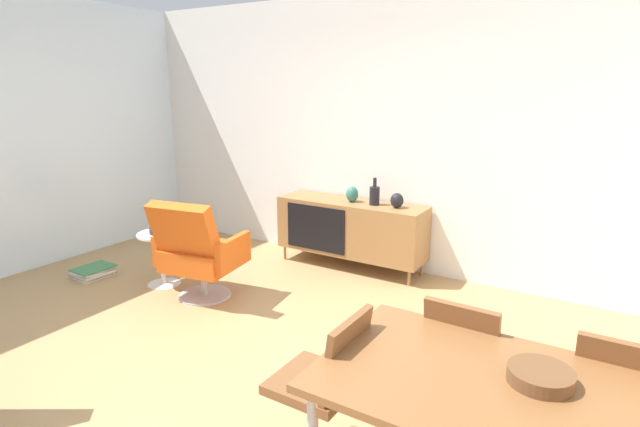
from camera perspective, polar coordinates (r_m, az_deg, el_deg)
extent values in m
plane|color=tan|center=(3.64, -10.60, -17.54)|extent=(8.32, 8.32, 0.00)
cube|color=white|center=(5.32, 7.99, 8.74)|extent=(6.80, 0.12, 2.80)
cube|color=olive|center=(5.36, 3.48, -1.58)|extent=(1.60, 0.44, 0.56)
cube|color=black|center=(5.32, -0.52, -1.68)|extent=(0.70, 0.01, 0.48)
cylinder|color=olive|center=(5.70, -3.97, -4.38)|extent=(0.03, 0.03, 0.16)
cylinder|color=olive|center=(5.03, 9.98, -7.18)|extent=(0.03, 0.03, 0.16)
cylinder|color=olive|center=(5.97, -2.06, -3.49)|extent=(0.03, 0.03, 0.16)
cylinder|color=olive|center=(5.33, 11.36, -6.00)|extent=(0.03, 0.03, 0.16)
ellipsoid|color=black|center=(5.06, 8.66, 1.46)|extent=(0.13, 0.13, 0.15)
ellipsoid|color=#337266|center=(5.27, 3.63, 2.19)|extent=(0.13, 0.13, 0.16)
cylinder|color=black|center=(5.15, 6.15, 1.99)|extent=(0.10, 0.10, 0.18)
cylinder|color=black|center=(5.12, 6.20, 3.51)|extent=(0.04, 0.04, 0.09)
cube|color=brown|center=(2.26, 21.36, -18.41)|extent=(1.60, 0.90, 0.04)
cylinder|color=#B7B7BC|center=(2.94, 7.68, -17.73)|extent=(0.04, 0.04, 0.70)
cylinder|color=brown|center=(2.32, 23.57, -16.44)|extent=(0.26, 0.26, 0.06)
cube|color=brown|center=(2.98, 16.39, -15.59)|extent=(0.41, 0.41, 0.05)
cube|color=brown|center=(2.73, 15.55, -13.36)|extent=(0.38, 0.10, 0.38)
cylinder|color=#B7B7BC|center=(3.10, 16.07, -19.40)|extent=(0.04, 0.04, 0.42)
cube|color=brown|center=(2.92, 30.38, -17.81)|extent=(0.40, 0.40, 0.05)
cube|color=brown|center=(2.66, 30.84, -15.77)|extent=(0.38, 0.09, 0.38)
cube|color=brown|center=(2.69, -0.59, -18.50)|extent=(0.40, 0.40, 0.05)
cube|color=brown|center=(2.50, 3.01, -15.53)|extent=(0.09, 0.38, 0.38)
cylinder|color=#B7B7BC|center=(2.83, -0.58, -22.55)|extent=(0.04, 0.04, 0.42)
cube|color=#D85919|center=(4.75, -13.06, -4.78)|extent=(0.68, 0.65, 0.20)
cube|color=#D85919|center=(4.48, -15.05, -1.94)|extent=(0.64, 0.36, 0.51)
cube|color=#D85919|center=(4.55, -9.71, -4.41)|extent=(0.14, 0.51, 0.28)
cube|color=#D85919|center=(4.92, -16.26, -3.35)|extent=(0.14, 0.51, 0.28)
cylinder|color=#B7B7BC|center=(4.84, -12.90, -7.47)|extent=(0.06, 0.06, 0.28)
cylinder|color=#B7B7BC|center=(4.89, -12.81, -8.91)|extent=(0.48, 0.48, 0.02)
cylinder|color=white|center=(5.11, -17.53, -2.22)|extent=(0.44, 0.44, 0.02)
cylinder|color=white|center=(5.18, -17.31, -4.98)|extent=(0.05, 0.05, 0.50)
cone|color=white|center=(5.27, -17.12, -7.44)|extent=(0.32, 0.32, 0.02)
cylinder|color=#262628|center=(5.10, -17.56, -1.84)|extent=(0.20, 0.20, 0.05)
sphere|color=orange|center=(5.06, -17.30, -1.41)|extent=(0.07, 0.07, 0.07)
sphere|color=orange|center=(5.12, -17.47, -1.22)|extent=(0.07, 0.07, 0.07)
sphere|color=orange|center=(5.09, -18.04, -1.36)|extent=(0.07, 0.07, 0.07)
cube|color=silver|center=(5.71, -24.12, -6.41)|extent=(0.28, 0.35, 0.01)
cube|color=#B2B2B7|center=(5.73, -24.16, -6.22)|extent=(0.27, 0.36, 0.01)
cube|color=silver|center=(5.70, -24.16, -6.08)|extent=(0.31, 0.35, 0.03)
cube|color=silver|center=(5.71, -24.14, -5.83)|extent=(0.31, 0.37, 0.01)
cube|color=silver|center=(5.69, -24.22, -5.79)|extent=(0.28, 0.38, 0.01)
cube|color=#3F7F4C|center=(5.69, -24.14, -5.61)|extent=(0.30, 0.38, 0.01)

